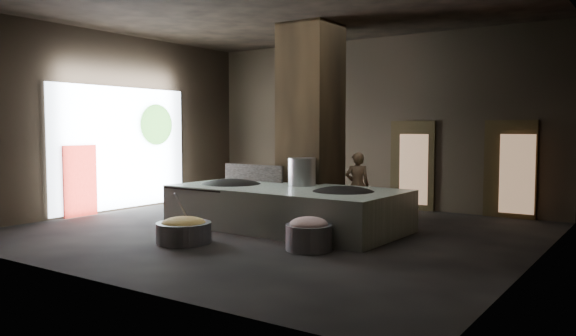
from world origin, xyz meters
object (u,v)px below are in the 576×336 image
Objects in this scene: wok_left at (231,189)px; meat_basin at (309,237)px; hearth_platform at (286,208)px; cook at (357,185)px; wok_right at (343,197)px; veg_basin at (184,232)px; stock_pot at (302,173)px.

wok_left is 3.42m from meat_basin.
cook is at bearing 73.10° from hearth_platform.
cook is (-0.69, 1.93, 0.02)m from wok_right.
wok_right reaches higher than veg_basin.
wok_left is at bearing -176.46° from hearth_platform.
stock_pot is (1.50, 0.60, 0.38)m from wok_left.
wok_left is 1.93× the size of meat_basin.
veg_basin is at bearing -161.42° from meat_basin.
hearth_platform is 0.89m from stock_pot.
veg_basin is 1.25× the size of meat_basin.
meat_basin is (1.57, -1.56, -0.21)m from hearth_platform.
hearth_platform is 2.22m from meat_basin.
wok_right is at bearing 2.05° from wok_left.
wok_left is 2.93m from cook.
cook reaches higher than veg_basin.
wok_right reaches higher than meat_basin.
wok_left is 2.80m from wok_right.
wok_right is 1.44m from stock_pot.
wok_right is 1.44× the size of veg_basin.
stock_pot is 2.76m from meat_basin.
veg_basin is at bearing -71.17° from wok_left.
hearth_platform is at bearing 1.97° from wok_left.
wok_left is at bearing 108.83° from veg_basin.
hearth_platform is 2.43m from veg_basin.
wok_right is at bearing 49.43° from veg_basin.
hearth_platform is 3.20× the size of cook.
veg_basin is at bearing -104.22° from stock_pot.
cook is at bearing 104.33° from meat_basin.
wok_right is at bearing 3.69° from hearth_platform.
stock_pot is 0.80× the size of meat_basin.
cook is at bearing 43.90° from wok_left.
meat_basin is at bearing 74.17° from cook.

